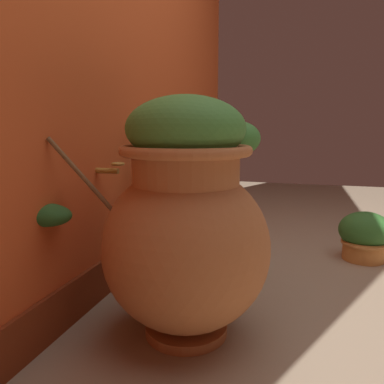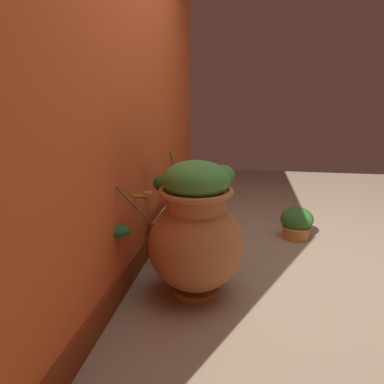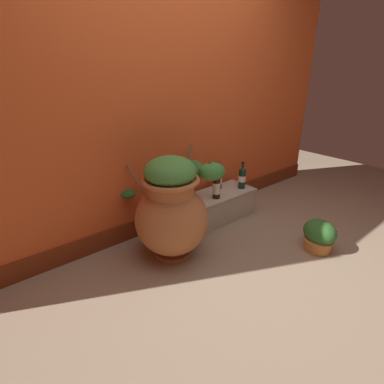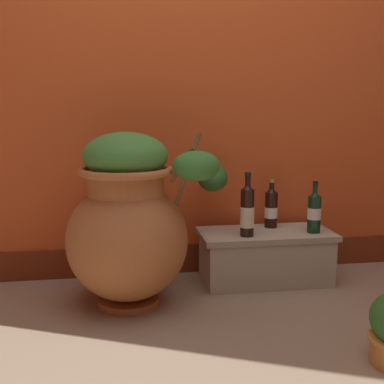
{
  "view_description": "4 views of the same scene",
  "coord_description": "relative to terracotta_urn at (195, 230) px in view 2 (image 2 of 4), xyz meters",
  "views": [
    {
      "loc": [
        -1.55,
        0.28,
        0.75
      ],
      "look_at": [
        0.0,
        0.73,
        0.46
      ],
      "focal_mm": 34.22,
      "sensor_mm": 36.0,
      "label": 1
    },
    {
      "loc": [
        -2.35,
        0.36,
        1.23
      ],
      "look_at": [
        -0.05,
        0.72,
        0.58
      ],
      "focal_mm": 32.68,
      "sensor_mm": 36.0,
      "label": 2
    },
    {
      "loc": [
        -1.6,
        -1.1,
        1.48
      ],
      "look_at": [
        0.01,
        0.83,
        0.41
      ],
      "focal_mm": 28.0,
      "sensor_mm": 36.0,
      "label": 3
    },
    {
      "loc": [
        -0.43,
        -1.74,
        0.98
      ],
      "look_at": [
        -0.01,
        0.82,
        0.53
      ],
      "focal_mm": 46.98,
      "sensor_mm": 36.0,
      "label": 4
    }
  ],
  "objects": [
    {
      "name": "wine_bottle_right",
      "position": [
        0.81,
        0.3,
        -0.01
      ],
      "size": [
        0.07,
        0.07,
        0.28
      ],
      "color": "black",
      "rests_on": "stone_ledge"
    },
    {
      "name": "ground_plane",
      "position": [
        0.34,
        -0.66,
        -0.42
      ],
      "size": [
        7.0,
        7.0,
        0.0
      ],
      "primitive_type": "plane",
      "color": "gray"
    },
    {
      "name": "wine_bottle_left",
      "position": [
        0.63,
        0.14,
        0.01
      ],
      "size": [
        0.07,
        0.07,
        0.35
      ],
      "color": "black",
      "rests_on": "stone_ledge"
    },
    {
      "name": "back_wall",
      "position": [
        0.34,
        0.54,
        0.87
      ],
      "size": [
        4.4,
        0.33,
        2.6
      ],
      "color": "#D15123",
      "rests_on": "ground_plane"
    },
    {
      "name": "wine_bottle_middle",
      "position": [
        1.01,
        0.15,
        -0.01
      ],
      "size": [
        0.07,
        0.07,
        0.28
      ],
      "color": "black",
      "rests_on": "stone_ledge"
    },
    {
      "name": "potted_shrub",
      "position": [
        0.99,
        -0.76,
        -0.28
      ],
      "size": [
        0.25,
        0.28,
        0.28
      ],
      "color": "#CC7F3D",
      "rests_on": "ground_plane"
    },
    {
      "name": "stone_ledge",
      "position": [
        0.76,
        0.21,
        -0.26
      ],
      "size": [
        0.74,
        0.36,
        0.29
      ],
      "color": "#B2A893",
      "rests_on": "ground_plane"
    },
    {
      "name": "terracotta_urn",
      "position": [
        0.0,
        0.0,
        0.0
      ],
      "size": [
        0.85,
        0.87,
        0.86
      ],
      "color": "#B26638",
      "rests_on": "ground_plane"
    }
  ]
}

